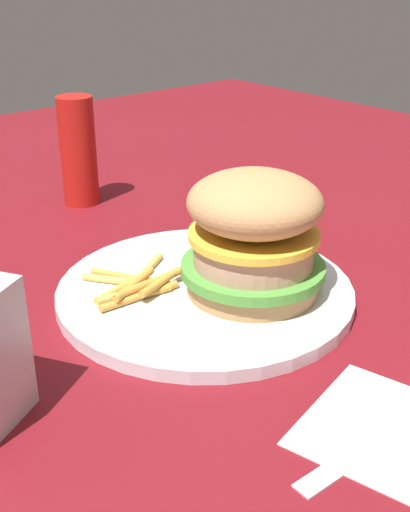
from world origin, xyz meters
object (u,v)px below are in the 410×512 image
(napkin, at_px, (391,431))
(fork, at_px, (393,427))
(fries_pile, at_px, (139,284))
(sandwich, at_px, (254,234))
(ketchup_bottle, at_px, (78,151))
(plate, at_px, (205,292))

(napkin, xyz_separation_m, fork, (0.00, 0.00, 0.00))
(fork, bearing_deg, fries_pile, -174.41)
(sandwich, distance_m, ketchup_bottle, 0.33)
(sandwich, relative_size, napkin, 1.16)
(sandwich, relative_size, ketchup_bottle, 0.96)
(sandwich, bearing_deg, ketchup_bottle, 176.86)
(plate, distance_m, ketchup_bottle, 0.30)
(sandwich, relative_size, fork, 0.74)
(fries_pile, bearing_deg, ketchup_bottle, 159.86)
(napkin, distance_m, ketchup_bottle, 0.52)
(plate, xyz_separation_m, ketchup_bottle, (-0.29, 0.04, 0.06))
(fork, relative_size, ketchup_bottle, 1.30)
(plate, xyz_separation_m, sandwich, (0.03, 0.03, 0.06))
(plate, bearing_deg, ketchup_bottle, 171.30)
(sandwich, xyz_separation_m, napkin, (0.19, -0.05, -0.07))
(fork, bearing_deg, plate, 173.54)
(sandwich, height_order, ketchup_bottle, ketchup_bottle)
(fork, bearing_deg, ketchup_bottle, 172.26)
(plate, height_order, ketchup_bottle, ketchup_bottle)
(ketchup_bottle, bearing_deg, fries_pile, -20.14)
(fries_pile, relative_size, ketchup_bottle, 0.78)
(plate, xyz_separation_m, fries_pile, (-0.03, -0.05, 0.01))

